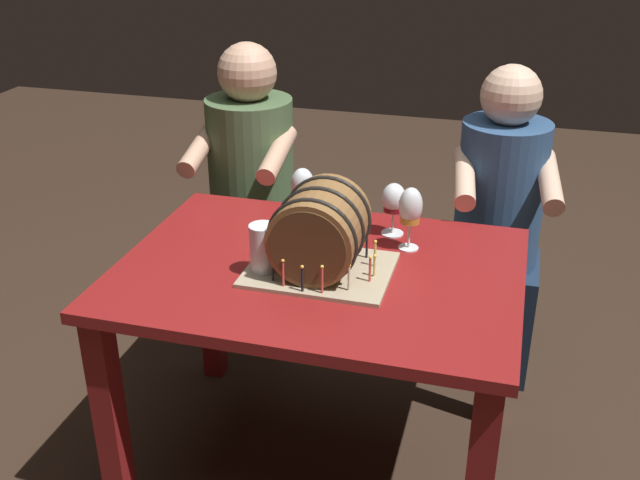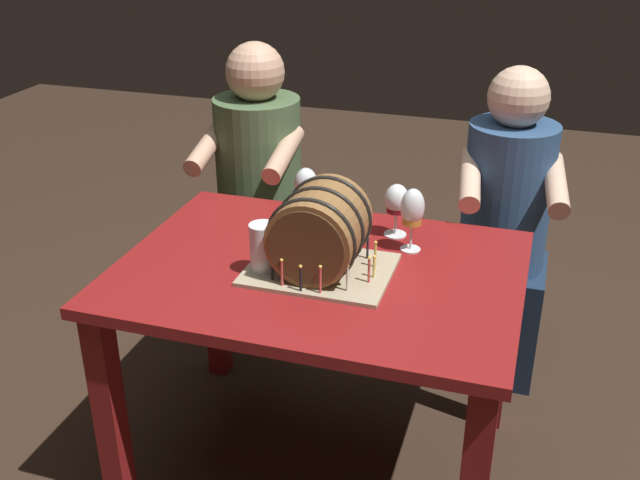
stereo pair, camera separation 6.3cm
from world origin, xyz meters
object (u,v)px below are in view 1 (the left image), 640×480
(wine_glass_empty, at_px, (303,185))
(person_seated_right, at_px, (495,241))
(person_seated_left, at_px, (253,208))
(wine_glass_red, at_px, (394,201))
(wine_glass_amber, at_px, (411,209))
(beer_pint, at_px, (263,251))
(dining_table, at_px, (319,302))
(barrel_cake, at_px, (320,233))

(wine_glass_empty, bearing_deg, person_seated_right, 35.91)
(wine_glass_empty, relative_size, person_seated_left, 0.16)
(wine_glass_red, bearing_deg, person_seated_right, 54.43)
(wine_glass_amber, xyz_separation_m, person_seated_left, (-0.70, 0.52, -0.29))
(wine_glass_red, xyz_separation_m, wine_glass_amber, (0.07, -0.09, 0.02))
(wine_glass_empty, distance_m, beer_pint, 0.36)
(wine_glass_red, bearing_deg, dining_table, -120.47)
(barrel_cake, relative_size, person_seated_right, 0.35)
(person_seated_left, distance_m, person_seated_right, 0.94)
(barrel_cake, bearing_deg, wine_glass_empty, 115.11)
(wine_glass_empty, distance_m, person_seated_right, 0.81)
(beer_pint, bearing_deg, wine_glass_amber, 36.02)
(barrel_cake, distance_m, person_seated_right, 0.92)
(wine_glass_empty, relative_size, beer_pint, 1.28)
(person_seated_right, bearing_deg, wine_glass_empty, -144.09)
(person_seated_right, bearing_deg, dining_table, -123.66)
(dining_table, height_order, wine_glass_empty, wine_glass_empty)
(barrel_cake, distance_m, wine_glass_empty, 0.33)
(dining_table, relative_size, person_seated_right, 0.98)
(wine_glass_empty, relative_size, wine_glass_amber, 0.97)
(person_seated_left, bearing_deg, wine_glass_empty, -52.01)
(wine_glass_amber, relative_size, person_seated_right, 0.17)
(person_seated_right, bearing_deg, wine_glass_amber, -115.05)
(dining_table, height_order, wine_glass_amber, wine_glass_amber)
(wine_glass_empty, distance_m, wine_glass_red, 0.29)
(dining_table, relative_size, beer_pint, 7.71)
(barrel_cake, relative_size, person_seated_left, 0.34)
(wine_glass_amber, bearing_deg, beer_pint, -143.98)
(barrel_cake, height_order, wine_glass_amber, barrel_cake)
(wine_glass_empty, xyz_separation_m, wine_glass_red, (0.29, 0.00, -0.02))
(dining_table, height_order, person_seated_left, person_seated_left)
(barrel_cake, bearing_deg, person_seated_right, 57.89)
(barrel_cake, bearing_deg, person_seated_left, 123.18)
(person_seated_left, bearing_deg, beer_pint, -67.25)
(barrel_cake, distance_m, wine_glass_amber, 0.31)
(wine_glass_amber, height_order, beer_pint, wine_glass_amber)
(barrel_cake, height_order, beer_pint, barrel_cake)
(dining_table, distance_m, person_seated_right, 0.86)
(dining_table, xyz_separation_m, wine_glass_empty, (-0.13, 0.27, 0.25))
(barrel_cake, height_order, person_seated_right, person_seated_right)
(wine_glass_amber, height_order, person_seated_right, person_seated_right)
(barrel_cake, relative_size, wine_glass_red, 2.39)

